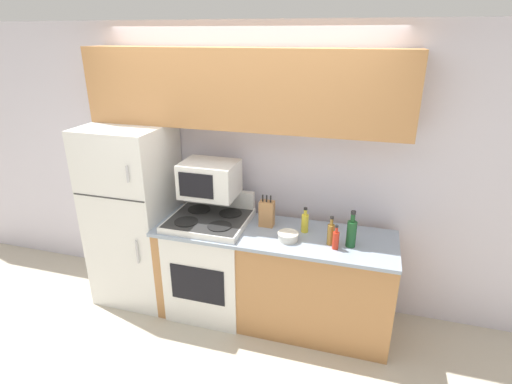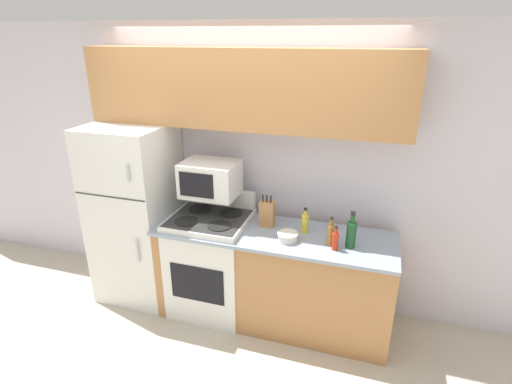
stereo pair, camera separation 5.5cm
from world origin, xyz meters
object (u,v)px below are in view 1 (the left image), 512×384
Objects in this scene: refrigerator at (135,214)px; stove at (211,262)px; bowl at (288,236)px; bottle_wine_green at (351,233)px; bottle_vinegar at (331,233)px; microwave at (210,179)px; knife_block at (267,213)px; bottle_cooking_spray at (305,222)px; bottle_hot_sauce at (336,240)px.

refrigerator is 1.54× the size of stove.
bowl is 0.57× the size of bottle_wine_green.
bottle_vinegar reaches higher than bowl.
microwave is 1.67× the size of knife_block.
bottle_cooking_spray is at bearing 159.99° from bottle_wine_green.
bottle_vinegar is at bearing -4.01° from refrigerator.
bottle_cooking_spray is 0.28m from bottle_vinegar.
knife_block is 0.74m from bottle_wine_green.
bowl is at bearing -6.02° from refrigerator.
bottle_hot_sauce is at bearing -146.06° from bottle_wine_green.
bottle_hot_sauce is (1.89, -0.19, 0.12)m from refrigerator.
knife_block is 0.66m from bottle_hot_sauce.
bottle_hot_sauce is at bearing -7.24° from stove.
microwave is at bearing 163.55° from bowl.
bowl is 0.34m from bottle_vinegar.
bowl is (0.23, -0.20, -0.08)m from knife_block.
knife_block reaches higher than bowl.
bowl is 0.86× the size of bottle_hot_sauce.
stove reaches higher than bottle_hot_sauce.
stove is 2.30× the size of microwave.
refrigerator is 7.08× the size of bottle_vinegar.
microwave reaches higher than bottle_wine_green.
knife_block is at bearing 162.95° from bottle_vinegar.
refrigerator is at bearing 176.44° from stove.
bottle_hot_sauce is (1.14, -0.25, -0.29)m from microwave.
refrigerator is 3.54× the size of microwave.
knife_block is 0.59m from bottle_vinegar.
bottle_wine_green is (0.16, 0.01, 0.02)m from bottle_vinegar.
microwave is 1.14m from bottle_vinegar.
refrigerator is at bearing -179.09° from bottle_cooking_spray.
bottle_vinegar is (1.09, -0.19, -0.28)m from microwave.
microwave is 2.00× the size of bottle_vinegar.
microwave is at bearing 171.80° from bottle_wine_green.
microwave is 1.60× the size of bottle_wine_green.
stove is at bearing 171.39° from bowl.
refrigerator reaches higher than bottle_wine_green.
bottle_vinegar is at bearing -10.06° from microwave.
bottle_cooking_spray is at bearing 146.19° from bottle_vinegar.
stove is 3.68× the size of bottle_wine_green.
microwave is 2.79× the size of bowl.
bottle_hot_sauce is at bearing -37.80° from bottle_cooking_spray.
microwave reaches higher than bottle_cooking_spray.
stove is 1.18m from bottle_vinegar.
bottle_vinegar is at bearing -4.34° from stove.
bottle_wine_green is at bearing 5.03° from bottle_vinegar.
knife_block is at bearing 176.80° from bottle_cooking_spray.
knife_block reaches higher than bottle_hot_sauce.
stove reaches higher than bowl.
bowl is at bearing -8.61° from stove.
bottle_wine_green is (0.39, -0.14, 0.03)m from bottle_cooking_spray.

